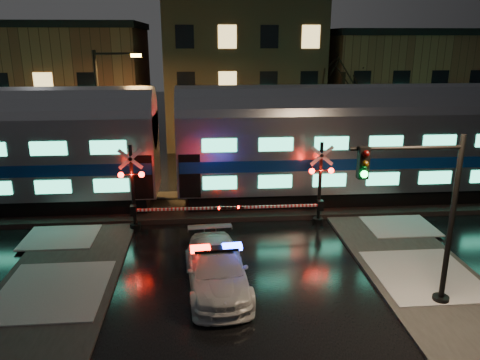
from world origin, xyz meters
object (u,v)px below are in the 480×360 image
object	(u,v)px
traffic_light	(425,220)
police_car	(217,269)
streetlight	(104,111)
crossing_signal_left	(141,196)
crossing_signal_right	(312,192)

from	to	relation	value
traffic_light	police_car	bearing A→B (deg)	161.64
streetlight	police_car	bearing A→B (deg)	-64.34
traffic_light	crossing_signal_left	bearing A→B (deg)	139.74
crossing_signal_right	streetlight	bearing A→B (deg)	147.04
traffic_light	streetlight	size ratio (longest dim) A/B	0.73
traffic_light	streetlight	bearing A→B (deg)	127.81
crossing_signal_right	crossing_signal_left	xyz separation A→B (m)	(-7.66, 0.00, 0.01)
police_car	crossing_signal_left	distance (m)	6.27
crossing_signal_right	traffic_light	distance (m)	7.38
crossing_signal_left	traffic_light	size ratio (longest dim) A/B	0.98
crossing_signal_right	crossing_signal_left	size ratio (longest dim) A/B	0.99
police_car	crossing_signal_right	world-z (taller)	crossing_signal_right
police_car	crossing_signal_left	xyz separation A→B (m)	(-3.12, 5.36, 0.89)
police_car	traffic_light	world-z (taller)	traffic_light
crossing_signal_left	traffic_light	distance (m)	11.86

